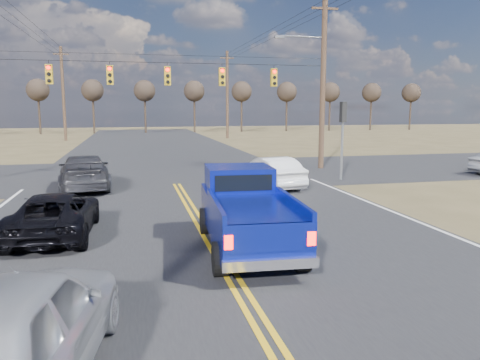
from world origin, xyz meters
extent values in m
plane|color=brown|center=(0.00, 0.00, 0.00)|extent=(160.00, 160.00, 0.00)
cube|color=#28282B|center=(0.00, 10.00, 0.00)|extent=(14.00, 120.00, 0.02)
cube|color=#28282B|center=(0.00, 18.00, 0.00)|extent=(120.00, 12.00, 0.02)
cylinder|color=#473323|center=(9.00, 18.00, 5.00)|extent=(0.32, 0.32, 10.00)
cube|color=#473323|center=(9.00, 18.00, 9.20)|extent=(1.60, 0.12, 0.12)
cylinder|color=black|center=(0.00, 18.00, 6.00)|extent=(18.00, 0.02, 0.02)
cylinder|color=black|center=(0.00, 18.00, 6.40)|extent=(18.00, 0.02, 0.02)
cube|color=#B28C14|center=(-6.00, 18.00, 5.30)|extent=(0.34, 0.24, 1.00)
cylinder|color=#FF0C05|center=(-6.00, 17.86, 5.63)|extent=(0.20, 0.06, 0.20)
cylinder|color=black|center=(-6.00, 17.86, 5.30)|extent=(0.20, 0.06, 0.20)
cylinder|color=black|center=(-6.00, 17.86, 4.97)|extent=(0.20, 0.06, 0.20)
cube|color=black|center=(-6.00, 17.83, 5.74)|extent=(0.24, 0.14, 0.03)
cube|color=#B28C14|center=(-3.00, 18.00, 5.30)|extent=(0.34, 0.24, 1.00)
cylinder|color=#FF0C05|center=(-3.00, 17.86, 5.63)|extent=(0.20, 0.06, 0.20)
cylinder|color=black|center=(-3.00, 17.86, 5.30)|extent=(0.20, 0.06, 0.20)
cylinder|color=black|center=(-3.00, 17.86, 4.97)|extent=(0.20, 0.06, 0.20)
cube|color=black|center=(-3.00, 17.83, 5.74)|extent=(0.24, 0.14, 0.03)
cube|color=#B28C14|center=(0.00, 18.00, 5.30)|extent=(0.34, 0.24, 1.00)
cylinder|color=#FF0C05|center=(0.00, 17.86, 5.63)|extent=(0.20, 0.06, 0.20)
cylinder|color=black|center=(0.00, 17.86, 5.30)|extent=(0.20, 0.06, 0.20)
cylinder|color=black|center=(0.00, 17.86, 4.97)|extent=(0.20, 0.06, 0.20)
cube|color=black|center=(0.00, 17.83, 5.74)|extent=(0.24, 0.14, 0.03)
cube|color=#B28C14|center=(3.00, 18.00, 5.30)|extent=(0.34, 0.24, 1.00)
cylinder|color=#FF0C05|center=(3.00, 17.86, 5.63)|extent=(0.20, 0.06, 0.20)
cylinder|color=black|center=(3.00, 17.86, 5.30)|extent=(0.20, 0.06, 0.20)
cylinder|color=black|center=(3.00, 17.86, 4.97)|extent=(0.20, 0.06, 0.20)
cube|color=black|center=(3.00, 17.83, 5.74)|extent=(0.24, 0.14, 0.03)
cube|color=#B28C14|center=(6.00, 18.00, 5.30)|extent=(0.34, 0.24, 1.00)
cylinder|color=#FF0C05|center=(6.00, 17.86, 5.63)|extent=(0.20, 0.06, 0.20)
cylinder|color=black|center=(6.00, 17.86, 5.30)|extent=(0.20, 0.06, 0.20)
cylinder|color=black|center=(6.00, 17.86, 4.97)|extent=(0.20, 0.06, 0.20)
cube|color=black|center=(6.00, 17.83, 5.74)|extent=(0.24, 0.14, 0.03)
cylinder|color=slate|center=(8.20, 13.50, 1.60)|extent=(0.12, 0.12, 3.20)
cube|color=black|center=(8.20, 13.50, 3.40)|extent=(0.24, 0.34, 1.00)
cylinder|color=slate|center=(7.60, 18.00, 7.60)|extent=(2.80, 0.10, 0.10)
cube|color=slate|center=(6.30, 18.00, 7.55)|extent=(0.55, 0.22, 0.14)
cylinder|color=#473323|center=(-9.00, 46.00, 5.00)|extent=(0.32, 0.32, 10.00)
cube|color=#473323|center=(-9.00, 46.00, 9.20)|extent=(1.60, 0.12, 0.12)
cylinder|color=#473323|center=(9.00, 46.00, 5.00)|extent=(0.32, 0.32, 10.00)
cube|color=#473323|center=(9.00, 46.00, 9.20)|extent=(1.60, 0.12, 0.12)
cylinder|color=black|center=(8.30, 17.00, 9.30)|extent=(0.02, 58.00, 0.02)
cylinder|color=black|center=(9.00, 17.00, 9.30)|extent=(0.02, 58.00, 0.02)
cylinder|color=black|center=(9.70, 17.00, 9.30)|extent=(0.02, 58.00, 0.02)
cylinder|color=#33261C|center=(-14.00, 60.00, 2.75)|extent=(0.28, 0.28, 5.50)
sphere|color=#2D231C|center=(-14.00, 60.00, 5.90)|extent=(3.00, 3.00, 3.00)
cylinder|color=#33261C|center=(-7.00, 60.00, 2.75)|extent=(0.28, 0.28, 5.50)
sphere|color=#2D231C|center=(-7.00, 60.00, 5.90)|extent=(3.00, 3.00, 3.00)
cylinder|color=#33261C|center=(0.00, 60.00, 2.75)|extent=(0.28, 0.28, 5.50)
sphere|color=#2D231C|center=(0.00, 60.00, 5.90)|extent=(3.00, 3.00, 3.00)
cylinder|color=#33261C|center=(7.00, 60.00, 2.75)|extent=(0.28, 0.28, 5.50)
sphere|color=#2D231C|center=(7.00, 60.00, 5.90)|extent=(3.00, 3.00, 3.00)
cylinder|color=#33261C|center=(14.00, 60.00, 2.75)|extent=(0.28, 0.28, 5.50)
sphere|color=#2D231C|center=(14.00, 60.00, 5.90)|extent=(3.00, 3.00, 3.00)
cylinder|color=#33261C|center=(21.00, 60.00, 2.75)|extent=(0.28, 0.28, 5.50)
sphere|color=#2D231C|center=(21.00, 60.00, 5.90)|extent=(3.00, 3.00, 3.00)
cylinder|color=#33261C|center=(28.00, 60.00, 2.75)|extent=(0.28, 0.28, 5.50)
sphere|color=#2D231C|center=(28.00, 60.00, 5.90)|extent=(3.00, 3.00, 3.00)
cylinder|color=#33261C|center=(35.00, 60.00, 2.75)|extent=(0.28, 0.28, 5.50)
sphere|color=#2D231C|center=(35.00, 60.00, 5.90)|extent=(3.00, 3.00, 3.00)
cylinder|color=#33261C|center=(42.00, 60.00, 2.75)|extent=(0.28, 0.28, 5.50)
sphere|color=#2D231C|center=(42.00, 60.00, 5.90)|extent=(3.00, 3.00, 3.00)
cylinder|color=black|center=(-0.23, 1.59, 0.39)|extent=(0.36, 0.79, 0.77)
cylinder|color=black|center=(1.60, 1.47, 0.39)|extent=(0.36, 0.79, 0.77)
cylinder|color=black|center=(0.00, 5.05, 0.39)|extent=(0.36, 0.79, 0.77)
cylinder|color=black|center=(1.83, 4.93, 0.39)|extent=(0.36, 0.79, 0.77)
cube|color=#0D1A91|center=(0.80, 3.26, 0.87)|extent=(2.27, 5.32, 0.96)
cube|color=#0D1A91|center=(0.89, 4.65, 1.66)|extent=(1.89, 1.75, 0.69)
cube|color=black|center=(0.84, 3.86, 1.66)|extent=(1.54, 0.16, 0.43)
cube|color=#0D1A91|center=(-0.18, 2.31, 1.45)|extent=(0.31, 3.18, 0.19)
cube|color=#0D1A91|center=(1.65, 2.19, 1.45)|extent=(0.31, 3.18, 0.19)
cube|color=#0D1A91|center=(0.63, 0.68, 1.06)|extent=(1.93, 0.20, 0.58)
cube|color=silver|center=(0.62, 0.62, 0.53)|extent=(1.98, 0.30, 0.21)
cube|color=#FF0C05|center=(-0.22, 0.70, 1.01)|extent=(0.18, 0.07, 0.29)
cube|color=#FF0C05|center=(1.47, 0.59, 1.01)|extent=(0.18, 0.07, 0.29)
imported|color=#B4B6BD|center=(-3.56, -1.97, 0.84)|extent=(2.74, 5.19, 1.68)
imported|color=black|center=(-4.20, 5.76, 0.63)|extent=(2.24, 4.61, 1.26)
imported|color=white|center=(4.18, 12.34, 0.70)|extent=(2.15, 4.44, 1.40)
imported|color=#37373C|center=(-4.13, 13.79, 0.76)|extent=(2.69, 5.47, 1.53)
camera|label=1|loc=(-2.01, -8.00, 3.64)|focal=35.00mm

